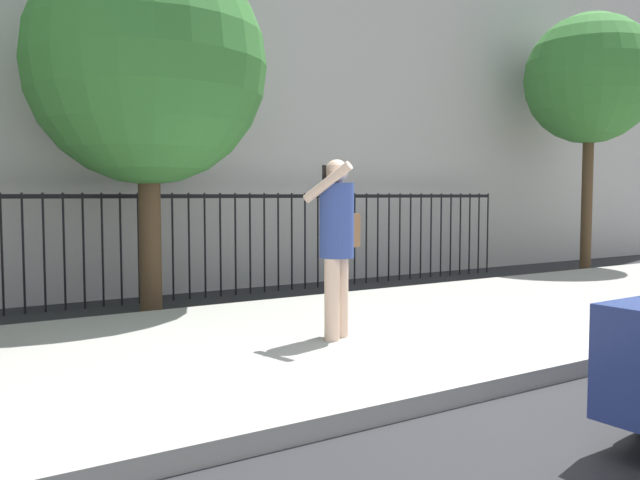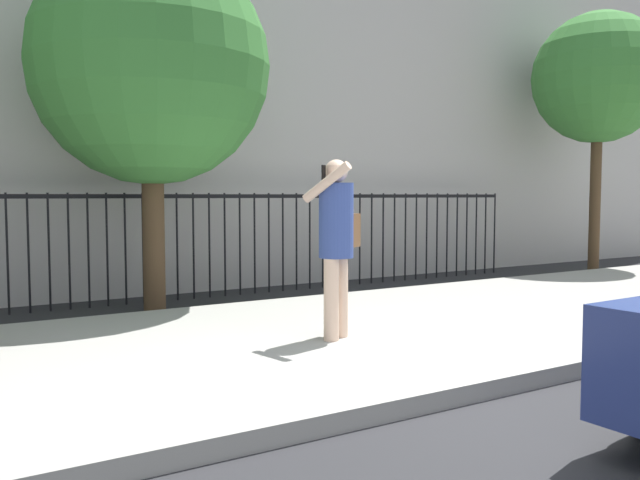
% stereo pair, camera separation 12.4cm
% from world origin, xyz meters
% --- Properties ---
extents(ground_plane, '(60.00, 60.00, 0.00)m').
position_xyz_m(ground_plane, '(0.00, 0.00, 0.00)').
color(ground_plane, '#28282B').
extents(sidewalk, '(28.00, 4.40, 0.15)m').
position_xyz_m(sidewalk, '(0.00, 2.20, 0.07)').
color(sidewalk, '#9E9B93').
rests_on(sidewalk, ground).
extents(building_facade, '(28.00, 4.00, 10.25)m').
position_xyz_m(building_facade, '(0.00, 8.50, 5.12)').
color(building_facade, '#BCB7B2').
rests_on(building_facade, ground).
extents(iron_fence, '(12.03, 0.04, 1.60)m').
position_xyz_m(iron_fence, '(0.00, 5.90, 1.02)').
color(iron_fence, black).
rests_on(iron_fence, ground).
extents(pedestrian_on_phone, '(0.73, 0.61, 1.76)m').
position_xyz_m(pedestrian_on_phone, '(-0.43, 1.88, 1.18)').
color(pedestrian_on_phone, beige).
rests_on(pedestrian_on_phone, sidewalk).
extents(street_tree_mid, '(3.12, 3.12, 4.82)m').
position_xyz_m(street_tree_mid, '(-1.24, 5.10, 3.24)').
color(street_tree_mid, '#4C3823').
rests_on(street_tree_mid, ground).
extents(street_tree_far, '(2.59, 2.59, 5.20)m').
position_xyz_m(street_tree_far, '(7.77, 4.89, 3.88)').
color(street_tree_far, '#4C3823').
rests_on(street_tree_far, ground).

